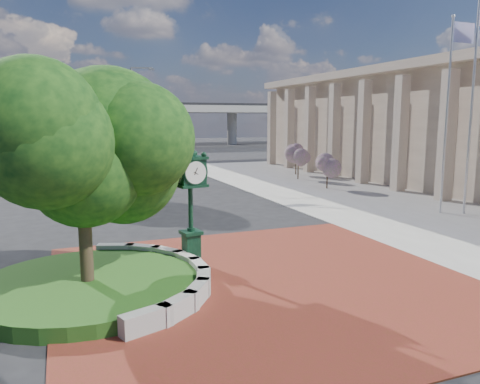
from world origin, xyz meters
name	(u,v)px	position (x,y,z in m)	size (l,w,h in m)	color
ground	(254,272)	(0.00, 0.00, 0.00)	(200.00, 200.00, 0.00)	black
plaza	(267,282)	(0.00, -1.00, 0.02)	(12.00, 12.00, 0.04)	maroon
sidewalk	(425,195)	(16.00, 10.00, 0.02)	(20.00, 50.00, 0.04)	#9E9B93
planter_wall	(169,274)	(-2.71, 0.00, 0.27)	(2.96, 6.77, 0.54)	#9E9B93
grass_bed	(88,287)	(-5.00, 0.00, 0.20)	(6.10, 6.10, 0.40)	#184814
overpass	(91,108)	(-0.22, 70.00, 6.54)	(90.00, 12.00, 7.50)	#9E9B93
tree_planter	(81,160)	(-5.00, 0.00, 3.72)	(5.20, 5.20, 6.33)	#38281C
tree_street	(85,144)	(-4.00, 18.00, 3.24)	(4.40, 4.40, 5.45)	#38281C
post_clock	(190,197)	(-1.65, 1.38, 2.31)	(0.99, 0.99, 4.21)	black
parked_car	(144,158)	(2.63, 35.62, 0.81)	(1.90, 4.73, 1.61)	#5F0D14
flagpole_a	(472,106)	(13.49, 4.52, 5.44)	(1.66, 0.19, 10.62)	silver
flagpole_b	(447,114)	(12.60, 5.19, 5.02)	(1.54, 0.17, 9.80)	silver
street_lamp_near	(135,112)	(0.79, 28.50, 5.38)	(2.05, 0.59, 9.19)	slate
street_lamp_far	(112,117)	(0.18, 41.04, 5.02)	(1.92, 0.24, 8.56)	slate
shrub_near	(327,166)	(11.63, 14.58, 1.59)	(1.20, 1.20, 2.20)	#38281C
shrub_mid	(298,160)	(12.18, 19.84, 1.59)	(1.20, 1.20, 2.20)	#38281C
shrub_far	(296,156)	(13.49, 22.70, 1.59)	(1.20, 1.20, 2.20)	#38281C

